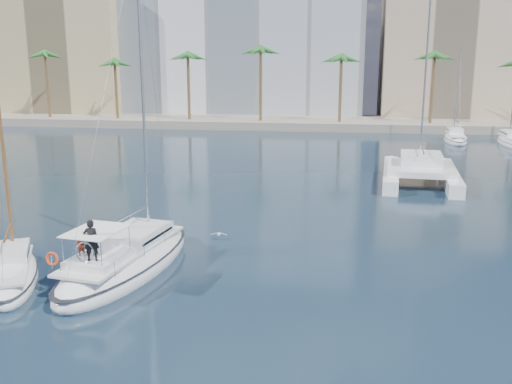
# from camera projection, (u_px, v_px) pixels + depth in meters

# --- Properties ---
(ground) EXTENTS (160.00, 160.00, 0.00)m
(ground) POSITION_uv_depth(u_px,v_px,m) (231.00, 262.00, 29.65)
(ground) COLOR black
(ground) RESTS_ON ground
(quay) EXTENTS (120.00, 14.00, 1.20)m
(quay) POSITION_uv_depth(u_px,v_px,m) (304.00, 122.00, 88.27)
(quay) COLOR gray
(quay) RESTS_ON ground
(building_modern) EXTENTS (42.00, 16.00, 28.00)m
(building_modern) POSITION_uv_depth(u_px,v_px,m) (240.00, 36.00, 98.41)
(building_modern) COLOR white
(building_modern) RESTS_ON ground
(building_tan_left) EXTENTS (22.00, 14.00, 22.00)m
(building_tan_left) POSITION_uv_depth(u_px,v_px,m) (67.00, 54.00, 99.43)
(building_tan_left) COLOR tan
(building_tan_left) RESTS_ON ground
(building_beige) EXTENTS (20.00, 14.00, 20.00)m
(building_beige) POSITION_uv_depth(u_px,v_px,m) (445.00, 60.00, 91.71)
(building_beige) COLOR tan
(building_beige) RESTS_ON ground
(palm_left) EXTENTS (3.60, 3.60, 12.30)m
(palm_left) POSITION_uv_depth(u_px,v_px,m) (81.00, 58.00, 86.92)
(palm_left) COLOR brown
(palm_left) RESTS_ON ground
(palm_centre) EXTENTS (3.60, 3.60, 12.30)m
(palm_centre) POSITION_uv_depth(u_px,v_px,m) (304.00, 58.00, 82.19)
(palm_centre) COLOR brown
(palm_centre) RESTS_ON ground
(main_sloop) EXTENTS (5.36, 11.74, 16.80)m
(main_sloop) POSITION_uv_depth(u_px,v_px,m) (127.00, 261.00, 28.29)
(main_sloop) COLOR white
(main_sloop) RESTS_ON ground
(small_sloop) EXTENTS (5.33, 7.67, 10.64)m
(small_sloop) POSITION_uv_depth(u_px,v_px,m) (12.00, 274.00, 26.94)
(small_sloop) COLOR white
(small_sloop) RESTS_ON ground
(catamaran) EXTENTS (7.09, 12.60, 17.66)m
(catamaran) POSITION_uv_depth(u_px,v_px,m) (420.00, 169.00, 48.39)
(catamaran) COLOR white
(catamaran) RESTS_ON ground
(seagull) EXTENTS (0.97, 0.42, 0.18)m
(seagull) POSITION_uv_depth(u_px,v_px,m) (219.00, 234.00, 33.11)
(seagull) COLOR silver
(seagull) RESTS_ON ground
(moored_yacht_a) EXTENTS (3.37, 9.52, 11.90)m
(moored_yacht_a) POSITION_uv_depth(u_px,v_px,m) (455.00, 142.00, 72.14)
(moored_yacht_a) COLOR white
(moored_yacht_a) RESTS_ON ground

